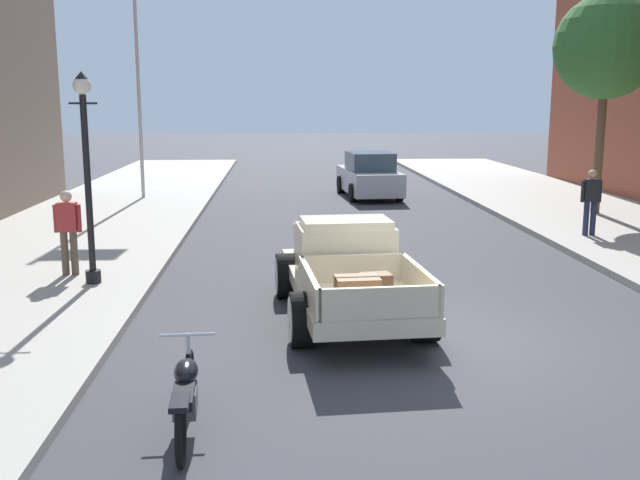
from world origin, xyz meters
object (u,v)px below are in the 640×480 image
at_px(pedestrian_sidewalk_left, 68,227).
at_px(pedestrian_sidewalk_right, 591,198).
at_px(street_tree_second, 606,48).
at_px(car_background_silver, 369,176).
at_px(street_lamp_near, 87,163).
at_px(hotrod_truck_cream, 346,269).
at_px(flagpole, 143,32).
at_px(motorcycle_parked, 185,394).

bearing_deg(pedestrian_sidewalk_left, pedestrian_sidewalk_right, 16.75).
bearing_deg(street_tree_second, car_background_silver, 140.13).
distance_m(car_background_silver, street_lamp_near, 14.83).
distance_m(hotrod_truck_cream, street_lamp_near, 5.13).
bearing_deg(street_lamp_near, hotrod_truck_cream, -20.50).
distance_m(pedestrian_sidewalk_left, street_lamp_near, 1.58).
bearing_deg(flagpole, hotrod_truck_cream, -68.27).
bearing_deg(flagpole, car_background_silver, 5.44).
height_order(pedestrian_sidewalk_left, street_lamp_near, street_lamp_near).
distance_m(car_background_silver, street_tree_second, 9.14).
height_order(car_background_silver, street_tree_second, street_tree_second).
relative_size(motorcycle_parked, flagpole, 0.23).
bearing_deg(flagpole, motorcycle_parked, -79.29).
relative_size(hotrod_truck_cream, pedestrian_sidewalk_right, 3.05).
bearing_deg(pedestrian_sidewalk_left, motorcycle_parked, -65.77).
bearing_deg(car_background_silver, street_tree_second, -39.87).
bearing_deg(flagpole, street_tree_second, -17.58).
bearing_deg(car_background_silver, street_lamp_near, -117.43).
relative_size(motorcycle_parked, pedestrian_sidewalk_right, 1.29).
height_order(street_lamp_near, flagpole, flagpole).
relative_size(car_background_silver, pedestrian_sidewalk_left, 2.68).
bearing_deg(street_tree_second, flagpole, 162.42).
distance_m(hotrod_truck_cream, street_tree_second, 13.47).
relative_size(motorcycle_parked, street_tree_second, 0.33).
relative_size(motorcycle_parked, street_lamp_near, 0.55).
bearing_deg(pedestrian_sidewalk_left, street_lamp_near, -48.35).
distance_m(pedestrian_sidewalk_right, street_lamp_near, 12.10).
distance_m(motorcycle_parked, pedestrian_sidewalk_left, 7.45).
bearing_deg(hotrod_truck_cream, pedestrian_sidewalk_right, 41.59).
relative_size(pedestrian_sidewalk_left, street_tree_second, 0.26).
bearing_deg(street_lamp_near, pedestrian_sidewalk_right, 20.66).
height_order(pedestrian_sidewalk_left, pedestrian_sidewalk_right, same).
bearing_deg(street_tree_second, pedestrian_sidewalk_left, -152.10).
height_order(pedestrian_sidewalk_right, street_lamp_near, street_lamp_near).
height_order(street_lamp_near, street_tree_second, street_tree_second).
bearing_deg(flagpole, pedestrian_sidewalk_right, -33.34).
distance_m(flagpole, street_tree_second, 14.76).
xyz_separation_m(pedestrian_sidewalk_left, flagpole, (-0.44, 11.66, 4.68)).
relative_size(car_background_silver, street_tree_second, 0.69).
relative_size(car_background_silver, pedestrian_sidewalk_right, 2.68).
xyz_separation_m(motorcycle_parked, flagpole, (-3.48, 18.43, 5.33)).
relative_size(motorcycle_parked, car_background_silver, 0.48).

